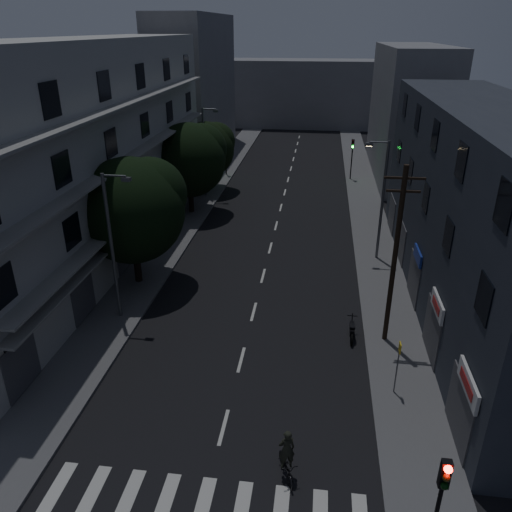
% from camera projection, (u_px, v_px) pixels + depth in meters
% --- Properties ---
extents(ground, '(160.00, 160.00, 0.00)m').
position_uv_depth(ground, '(277.00, 223.00, 40.70)').
color(ground, black).
rests_on(ground, ground).
extents(sidewalk_left, '(3.00, 90.00, 0.15)m').
position_uv_depth(sidewalk_left, '(187.00, 218.00, 41.55)').
color(sidewalk_left, '#565659').
rests_on(sidewalk_left, ground).
extents(sidewalk_right, '(3.00, 90.00, 0.15)m').
position_uv_depth(sidewalk_right, '(370.00, 227.00, 39.78)').
color(sidewalk_right, '#565659').
rests_on(sidewalk_right, ground).
extents(lane_markings, '(0.15, 60.50, 0.01)m').
position_uv_depth(lane_markings, '(283.00, 200.00, 46.33)').
color(lane_markings, beige).
rests_on(lane_markings, ground).
extents(building_left, '(7.00, 36.00, 14.00)m').
position_uv_depth(building_left, '(88.00, 154.00, 32.89)').
color(building_left, '#ABABA6').
rests_on(building_left, ground).
extents(building_right, '(6.19, 28.00, 11.00)m').
position_uv_depth(building_right, '(479.00, 211.00, 27.08)').
color(building_right, '#292E38').
rests_on(building_right, ground).
extents(building_far_left, '(6.00, 20.00, 16.00)m').
position_uv_depth(building_far_left, '(196.00, 88.00, 59.49)').
color(building_far_left, slate).
rests_on(building_far_left, ground).
extents(building_far_right, '(6.00, 20.00, 13.00)m').
position_uv_depth(building_far_right, '(408.00, 112.00, 51.88)').
color(building_far_right, slate).
rests_on(building_far_right, ground).
extents(building_far_end, '(24.00, 8.00, 10.00)m').
position_uv_depth(building_far_end, '(303.00, 93.00, 79.15)').
color(building_far_end, slate).
rests_on(building_far_end, ground).
extents(tree_near, '(6.31, 6.31, 7.78)m').
position_uv_depth(tree_near, '(132.00, 206.00, 29.25)').
color(tree_near, black).
rests_on(tree_near, sidewalk_left).
extents(tree_mid, '(6.09, 6.09, 7.50)m').
position_uv_depth(tree_mid, '(190.00, 157.00, 41.06)').
color(tree_mid, black).
rests_on(tree_mid, sidewalk_left).
extents(tree_far, '(5.23, 5.23, 6.47)m').
position_uv_depth(tree_far, '(207.00, 148.00, 47.23)').
color(tree_far, black).
rests_on(tree_far, sidewalk_left).
extents(traffic_signal_near, '(0.28, 0.37, 4.10)m').
position_uv_depth(traffic_signal_near, '(441.00, 494.00, 13.49)').
color(traffic_signal_near, black).
rests_on(traffic_signal_near, sidewalk_right).
extents(traffic_signal_far_right, '(0.28, 0.37, 4.10)m').
position_uv_depth(traffic_signal_far_right, '(352.00, 151.00, 50.88)').
color(traffic_signal_far_right, black).
rests_on(traffic_signal_far_right, sidewalk_right).
extents(traffic_signal_far_left, '(0.28, 0.37, 4.10)m').
position_uv_depth(traffic_signal_far_left, '(226.00, 147.00, 52.46)').
color(traffic_signal_far_left, black).
rests_on(traffic_signal_far_left, sidewalk_left).
extents(street_lamp_left_near, '(1.51, 0.25, 8.00)m').
position_uv_depth(street_lamp_left_near, '(113.00, 241.00, 25.61)').
color(street_lamp_left_near, '#595D61').
rests_on(street_lamp_left_near, sidewalk_left).
extents(street_lamp_right, '(1.51, 0.25, 8.00)m').
position_uv_depth(street_lamp_right, '(381.00, 195.00, 32.52)').
color(street_lamp_right, '#57595F').
rests_on(street_lamp_right, sidewalk_right).
extents(street_lamp_left_far, '(1.51, 0.25, 8.00)m').
position_uv_depth(street_lamp_left_far, '(205.00, 148.00, 45.23)').
color(street_lamp_left_far, '#54575B').
rests_on(street_lamp_left_far, sidewalk_left).
extents(utility_pole, '(1.80, 0.24, 9.00)m').
position_uv_depth(utility_pole, '(395.00, 254.00, 23.45)').
color(utility_pole, black).
rests_on(utility_pole, sidewalk_right).
extents(bus_stop_sign, '(0.06, 0.35, 2.52)m').
position_uv_depth(bus_stop_sign, '(398.00, 359.00, 20.97)').
color(bus_stop_sign, '#595B60').
rests_on(bus_stop_sign, sidewalk_right).
extents(motorcycle, '(0.51, 1.78, 1.14)m').
position_uv_depth(motorcycle, '(352.00, 331.00, 25.51)').
color(motorcycle, black).
rests_on(motorcycle, ground).
extents(cyclist, '(1.10, 1.72, 2.06)m').
position_uv_depth(cyclist, '(286.00, 461.00, 17.55)').
color(cyclist, black).
rests_on(cyclist, ground).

